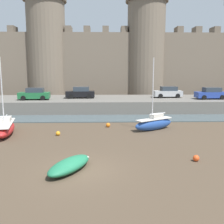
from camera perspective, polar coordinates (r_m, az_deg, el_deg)
The scene contains 14 objects.
ground_plane at distance 15.55m, azimuth -6.85°, elevation -12.44°, with size 160.00×160.00×0.00m, color #4C3D2D.
water_channel at distance 30.86m, azimuth -4.21°, elevation -1.41°, with size 80.00×4.50×0.10m, color #47565B.
quay_road at distance 37.89m, azimuth -3.74°, elevation 1.78°, with size 65.48×10.00×1.67m, color #666059.
castle at distance 48.38m, azimuth -3.37°, elevation 12.14°, with size 60.97×7.49×21.42m.
sailboat_midflat_centre at distance 25.13m, azimuth -22.28°, elevation -3.18°, with size 2.68×5.67×6.83m.
sailboat_near_channel_right at distance 25.38m, azimuth 9.12°, elevation -2.41°, with size 4.30×3.19×6.82m.
rowboat_foreground_left at distance 15.41m, azimuth -9.22°, elevation -11.29°, with size 2.87×3.77×0.68m.
mooring_buoy_off_centre at distance 23.51m, azimuth -11.68°, elevation -4.58°, with size 0.39×0.39×0.39m, color orange.
mooring_buoy_near_channel at distance 26.35m, azimuth -0.87°, elevation -2.85°, with size 0.44×0.44×0.44m, color orange.
mooring_buoy_near_shore at distance 17.58m, azimuth 17.83°, elevation -9.55°, with size 0.40×0.40×0.40m, color #E04C1E.
car_quay_centre_east at distance 39.39m, azimuth 12.07°, elevation 4.24°, with size 4.18×2.04×1.62m.
car_quay_west at distance 37.14m, azimuth -16.52°, elevation 3.77°, with size 4.18×2.04×1.62m.
car_quay_east at distance 37.97m, azimuth -6.88°, elevation 4.20°, with size 4.18×2.04×1.62m.
car_quay_centre_west at distance 38.96m, azimuth 20.72°, elevation 3.80°, with size 4.18×2.04×1.62m.
Camera 1 is at (1.40, -14.40, 5.72)m, focal length 42.00 mm.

